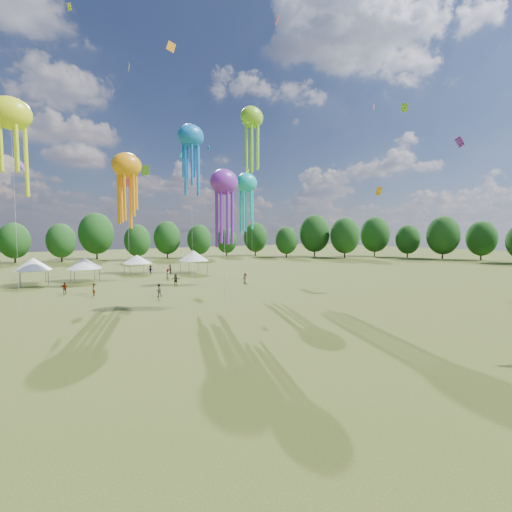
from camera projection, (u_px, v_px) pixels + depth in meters
ground at (415, 381)px, 19.21m from camera, size 300.00×300.00×0.00m
spectator_near at (159, 291)px, 43.48m from camera, size 0.81×0.64×1.65m
spectators_far at (164, 275)px, 58.14m from camera, size 24.78×21.49×1.74m
festival_tents at (102, 261)px, 59.54m from camera, size 40.02×10.87×4.44m
show_kites at (189, 154)px, 53.57m from camera, size 43.13×27.34×32.05m
small_kites at (141, 79)px, 51.03m from camera, size 75.65×61.16×43.86m
treeline at (91, 240)px, 66.69m from camera, size 201.57×95.24×13.43m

